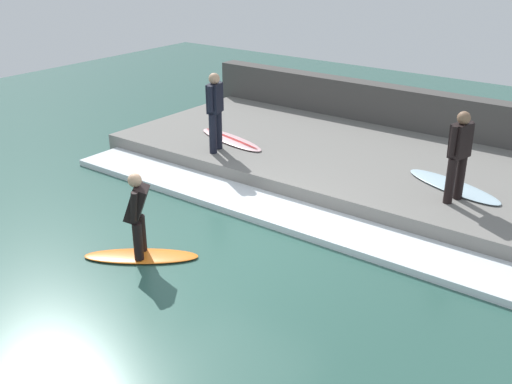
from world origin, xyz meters
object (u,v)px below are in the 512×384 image
object	(u,v)px
surfer_waiting_far	(459,152)
surfer_waiting_near	(215,108)
surfer_riding	(137,211)
surfboard_riding	(141,256)
surfboard_waiting_near	(231,139)
surfboard_waiting_far	(453,186)

from	to	relation	value
surfer_waiting_far	surfer_waiting_near	bearing A→B (deg)	95.39
surfer_riding	surfer_waiting_far	distance (m)	5.35
surfer_waiting_far	surfer_riding	bearing A→B (deg)	141.32
surfboard_riding	surfer_riding	world-z (taller)	surfer_riding
surfboard_riding	surfer_waiting_far	xyz separation A→B (m)	(4.16, -3.33, 1.23)
surfboard_waiting_near	surfboard_waiting_far	distance (m)	4.91
surfer_riding	surfboard_waiting_near	bearing A→B (deg)	21.93
surfboard_waiting_near	surfer_waiting_far	bearing A→B (deg)	-92.56
surfboard_waiting_near	surfboard_riding	bearing A→B (deg)	-158.07
surfer_riding	surfer_waiting_near	size ratio (longest dim) A/B	0.81
surfer_waiting_near	surfer_waiting_far	distance (m)	4.96
surfer_riding	surfer_waiting_near	bearing A→B (deg)	23.51
surfer_waiting_near	surfboard_waiting_far	distance (m)	4.94
surfer_waiting_near	surfer_waiting_far	size ratio (longest dim) A/B	1.04
surfer_riding	surfer_waiting_far	xyz separation A→B (m)	(4.16, -3.33, 0.46)
surfer_riding	surfboard_waiting_near	world-z (taller)	surfer_riding
surfboard_riding	surfer_waiting_near	distance (m)	4.22
surfboard_riding	surfer_riding	size ratio (longest dim) A/B	1.28
surfboard_waiting_near	surfboard_waiting_far	size ratio (longest dim) A/B	1.01
surfboard_riding	surfboard_waiting_far	world-z (taller)	surfboard_waiting_far
surfer_riding	surfboard_riding	bearing A→B (deg)	-26.57
surfer_waiting_near	surfboard_riding	bearing A→B (deg)	-156.49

